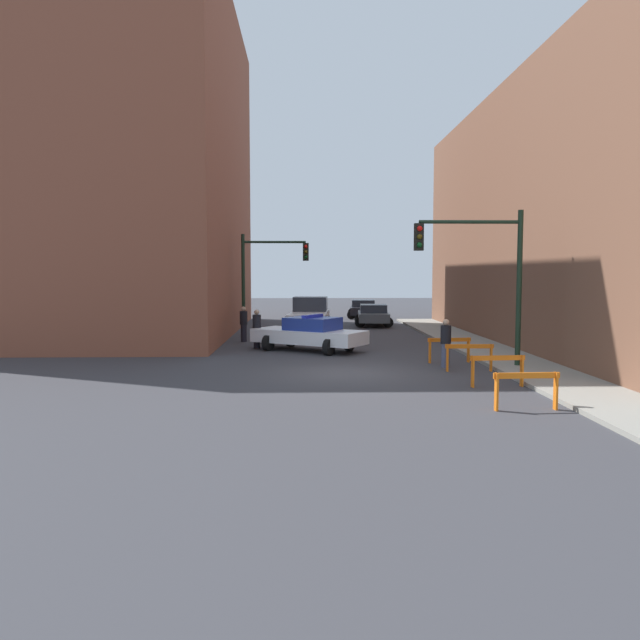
{
  "coord_description": "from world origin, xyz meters",
  "views": [
    {
      "loc": [
        -1.35,
        -19.94,
        3.23
      ],
      "look_at": [
        -0.66,
        5.25,
        1.32
      ],
      "focal_mm": 35.0,
      "sensor_mm": 36.0,
      "label": 1
    }
  ],
  "objects_px": {
    "traffic_light_far": "(265,270)",
    "police_car": "(310,333)",
    "parked_car_mid": "(363,309)",
    "barrier_corner": "(449,346)",
    "parked_car_near": "(373,315)",
    "barrier_back": "(469,353)",
    "white_truck": "(309,315)",
    "pedestrian_crossing": "(257,328)",
    "pedestrian_sidewalk": "(446,342)",
    "traffic_light_near": "(485,264)",
    "barrier_mid": "(497,365)",
    "barrier_front": "(526,384)",
    "pedestrian_corner": "(244,324)"
  },
  "relations": [
    {
      "from": "traffic_light_far",
      "to": "police_car",
      "type": "bearing_deg",
      "value": -70.48
    },
    {
      "from": "parked_car_mid",
      "to": "barrier_corner",
      "type": "xyz_separation_m",
      "value": [
        0.95,
        -22.29,
        -0.06
      ]
    },
    {
      "from": "traffic_light_far",
      "to": "parked_car_near",
      "type": "bearing_deg",
      "value": 43.38
    },
    {
      "from": "barrier_back",
      "to": "white_truck",
      "type": "bearing_deg",
      "value": 110.21
    },
    {
      "from": "pedestrian_crossing",
      "to": "pedestrian_sidewalk",
      "type": "xyz_separation_m",
      "value": [
        6.87,
        -5.65,
        0.0
      ]
    },
    {
      "from": "police_car",
      "to": "pedestrian_crossing",
      "type": "distance_m",
      "value": 2.49
    },
    {
      "from": "traffic_light_near",
      "to": "pedestrian_sidewalk",
      "type": "xyz_separation_m",
      "value": [
        -1.19,
        0.37,
        -2.67
      ]
    },
    {
      "from": "pedestrian_sidewalk",
      "to": "barrier_mid",
      "type": "height_order",
      "value": "pedestrian_sidewalk"
    },
    {
      "from": "traffic_light_far",
      "to": "pedestrian_crossing",
      "type": "bearing_deg",
      "value": -90.36
    },
    {
      "from": "barrier_front",
      "to": "barrier_corner",
      "type": "bearing_deg",
      "value": 89.85
    },
    {
      "from": "traffic_light_near",
      "to": "barrier_corner",
      "type": "distance_m",
      "value": 3.35
    },
    {
      "from": "police_car",
      "to": "pedestrian_crossing",
      "type": "height_order",
      "value": "pedestrian_crossing"
    },
    {
      "from": "pedestrian_corner",
      "to": "barrier_back",
      "type": "bearing_deg",
      "value": 67.06
    },
    {
      "from": "traffic_light_near",
      "to": "barrier_corner",
      "type": "height_order",
      "value": "traffic_light_near"
    },
    {
      "from": "pedestrian_crossing",
      "to": "barrier_mid",
      "type": "height_order",
      "value": "pedestrian_crossing"
    },
    {
      "from": "barrier_front",
      "to": "barrier_back",
      "type": "relative_size",
      "value": 1.0
    },
    {
      "from": "barrier_mid",
      "to": "parked_car_mid",
      "type": "bearing_deg",
      "value": 92.51
    },
    {
      "from": "parked_car_mid",
      "to": "pedestrian_corner",
      "type": "height_order",
      "value": "pedestrian_corner"
    },
    {
      "from": "traffic_light_far",
      "to": "barrier_corner",
      "type": "height_order",
      "value": "traffic_light_far"
    },
    {
      "from": "traffic_light_far",
      "to": "parked_car_near",
      "type": "height_order",
      "value": "traffic_light_far"
    },
    {
      "from": "police_car",
      "to": "barrier_corner",
      "type": "relative_size",
      "value": 3.11
    },
    {
      "from": "police_car",
      "to": "barrier_mid",
      "type": "height_order",
      "value": "police_car"
    },
    {
      "from": "traffic_light_far",
      "to": "pedestrian_corner",
      "type": "relative_size",
      "value": 3.13
    },
    {
      "from": "parked_car_near",
      "to": "barrier_corner",
      "type": "relative_size",
      "value": 2.77
    },
    {
      "from": "traffic_light_far",
      "to": "parked_car_mid",
      "type": "xyz_separation_m",
      "value": [
        6.27,
        12.45,
        -2.72
      ]
    },
    {
      "from": "police_car",
      "to": "barrier_front",
      "type": "bearing_deg",
      "value": -123.84
    },
    {
      "from": "pedestrian_corner",
      "to": "barrier_front",
      "type": "height_order",
      "value": "pedestrian_corner"
    },
    {
      "from": "police_car",
      "to": "parked_car_mid",
      "type": "xyz_separation_m",
      "value": [
        4.05,
        18.74,
        -0.05
      ]
    },
    {
      "from": "police_car",
      "to": "pedestrian_corner",
      "type": "distance_m",
      "value": 4.65
    },
    {
      "from": "barrier_mid",
      "to": "barrier_corner",
      "type": "height_order",
      "value": "same"
    },
    {
      "from": "traffic_light_far",
      "to": "police_car",
      "type": "xyz_separation_m",
      "value": [
        2.23,
        -6.29,
        -2.67
      ]
    },
    {
      "from": "parked_car_mid",
      "to": "pedestrian_corner",
      "type": "distance_m",
      "value": 16.82
    },
    {
      "from": "barrier_corner",
      "to": "police_car",
      "type": "bearing_deg",
      "value": 144.6
    },
    {
      "from": "pedestrian_crossing",
      "to": "barrier_front",
      "type": "relative_size",
      "value": 1.04
    },
    {
      "from": "pedestrian_corner",
      "to": "traffic_light_near",
      "type": "bearing_deg",
      "value": 70.93
    },
    {
      "from": "pedestrian_crossing",
      "to": "barrier_back",
      "type": "bearing_deg",
      "value": 146.31
    },
    {
      "from": "police_car",
      "to": "barrier_back",
      "type": "xyz_separation_m",
      "value": [
        5.18,
        -5.55,
        -0.11
      ]
    },
    {
      "from": "pedestrian_sidewalk",
      "to": "barrier_front",
      "type": "bearing_deg",
      "value": -89.67
    },
    {
      "from": "barrier_back",
      "to": "barrier_corner",
      "type": "xyz_separation_m",
      "value": [
        -0.19,
        2.0,
        0.0
      ]
    },
    {
      "from": "police_car",
      "to": "white_truck",
      "type": "distance_m",
      "value": 8.33
    },
    {
      "from": "traffic_light_near",
      "to": "pedestrian_crossing",
      "type": "xyz_separation_m",
      "value": [
        -8.07,
        6.02,
        -2.67
      ]
    },
    {
      "from": "police_car",
      "to": "pedestrian_sidewalk",
      "type": "bearing_deg",
      "value": -102.58
    },
    {
      "from": "white_truck",
      "to": "barrier_front",
      "type": "relative_size",
      "value": 3.47
    },
    {
      "from": "traffic_light_near",
      "to": "pedestrian_corner",
      "type": "relative_size",
      "value": 3.13
    },
    {
      "from": "parked_car_near",
      "to": "barrier_back",
      "type": "relative_size",
      "value": 2.76
    },
    {
      "from": "pedestrian_sidewalk",
      "to": "barrier_front",
      "type": "height_order",
      "value": "pedestrian_sidewalk"
    },
    {
      "from": "parked_car_mid",
      "to": "barrier_mid",
      "type": "bearing_deg",
      "value": -82.13
    },
    {
      "from": "white_truck",
      "to": "pedestrian_sidewalk",
      "type": "distance_m",
      "value": 13.73
    },
    {
      "from": "white_truck",
      "to": "parked_car_mid",
      "type": "height_order",
      "value": "white_truck"
    },
    {
      "from": "barrier_front",
      "to": "barrier_back",
      "type": "distance_m",
      "value": 5.82
    }
  ]
}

